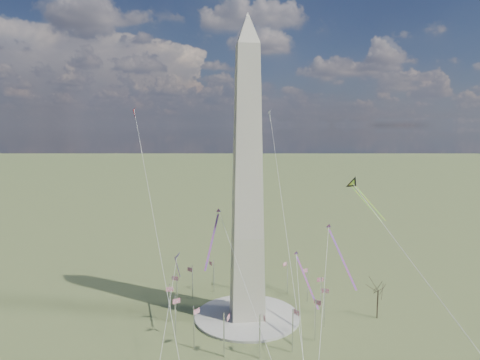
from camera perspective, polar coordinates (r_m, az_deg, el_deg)
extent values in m
plane|color=#496130|center=(154.07, 0.95, -17.84)|extent=(2000.00, 2000.00, 0.00)
cylinder|color=#B2AFA3|center=(153.90, 0.95, -17.70)|extent=(36.00, 36.00, 0.80)
pyramid|color=#BDB2A6|center=(142.74, 1.04, 19.58)|extent=(9.90, 9.90, 10.00)
cylinder|color=silver|center=(156.86, 10.74, -14.91)|extent=(0.36, 0.36, 13.00)
cube|color=red|center=(156.10, 10.64, -12.93)|extent=(2.40, 0.08, 1.50)
cylinder|color=silver|center=(165.16, 9.00, -13.70)|extent=(0.36, 0.36, 13.00)
cube|color=red|center=(164.30, 8.75, -11.85)|extent=(2.25, 0.99, 1.50)
cylinder|color=silver|center=(171.44, 6.35, -12.86)|extent=(0.36, 0.36, 13.00)
cube|color=red|center=(170.34, 6.00, -11.10)|extent=(1.75, 1.75, 1.50)
cylinder|color=silver|center=(175.00, 3.16, -12.40)|extent=(0.36, 0.36, 13.00)
cube|color=red|center=(173.56, 2.75, -10.71)|extent=(0.99, 2.25, 1.50)
cylinder|color=silver|center=(175.47, -0.23, -12.33)|extent=(0.36, 0.36, 13.00)
cube|color=red|center=(173.62, -0.66, -10.70)|extent=(0.08, 2.40, 1.50)
cylinder|color=silver|center=(172.80, -3.51, -12.66)|extent=(0.36, 0.36, 13.00)
cube|color=red|center=(170.54, -3.93, -11.05)|extent=(0.99, 2.25, 1.50)
cylinder|color=silver|center=(167.27, -6.36, -13.38)|extent=(0.36, 0.36, 13.00)
cube|color=red|center=(164.61, -6.71, -11.77)|extent=(1.75, 1.75, 1.50)
cylinder|color=silver|center=(159.48, -8.42, -14.47)|extent=(0.36, 0.36, 13.00)
cube|color=red|center=(156.48, -8.65, -12.84)|extent=(2.25, 0.99, 1.50)
cylinder|color=silver|center=(150.36, -9.30, -15.88)|extent=(0.36, 0.36, 13.00)
cube|color=red|center=(147.15, -9.36, -14.18)|extent=(2.40, 0.08, 1.50)
cylinder|color=silver|center=(141.19, -8.63, -17.46)|extent=(0.36, 0.36, 13.00)
cube|color=red|center=(137.94, -8.47, -15.67)|extent=(2.25, 0.99, 1.50)
cylinder|color=silver|center=(133.49, -6.18, -18.95)|extent=(0.36, 0.36, 13.00)
cube|color=red|center=(130.41, -5.79, -17.03)|extent=(1.75, 1.75, 1.50)
cylinder|color=silver|center=(128.79, -2.15, -19.94)|extent=(0.36, 0.36, 13.00)
cube|color=red|center=(126.10, -1.57, -17.88)|extent=(0.99, 2.25, 1.50)
cylinder|color=silver|center=(128.15, 2.65, -20.10)|extent=(0.36, 0.36, 13.00)
cube|color=red|center=(126.00, 3.28, -17.91)|extent=(0.08, 2.40, 1.50)
cylinder|color=silver|center=(131.72, 7.03, -19.34)|extent=(0.36, 0.36, 13.00)
cube|color=red|center=(130.15, 7.55, -17.11)|extent=(0.99, 2.25, 1.50)
cylinder|color=silver|center=(138.68, 10.00, -17.97)|extent=(0.36, 0.36, 13.00)
cube|color=red|center=(137.57, 10.32, -15.78)|extent=(1.75, 1.75, 1.50)
cylinder|color=silver|center=(147.58, 11.19, -16.39)|extent=(0.36, 0.36, 13.00)
cube|color=red|center=(146.75, 11.29, -14.29)|extent=(2.25, 0.99, 1.50)
cylinder|color=#49382C|center=(158.59, 17.86, -15.47)|extent=(0.46, 0.46, 10.01)
cube|color=#DAB20B|center=(158.35, 16.96, -2.93)|extent=(6.10, 13.53, 10.19)
cube|color=#DAB20B|center=(157.02, 16.49, -3.00)|extent=(6.10, 13.53, 10.19)
cube|color=navy|center=(143.89, -8.37, -9.98)|extent=(1.93, 2.91, 2.26)
cube|color=red|center=(145.04, -8.34, -11.38)|extent=(1.84, 2.52, 7.81)
cube|color=red|center=(131.86, 13.44, -10.08)|extent=(2.01, 19.67, 12.33)
cube|color=red|center=(138.08, -3.75, -8.07)|extent=(6.06, 20.14, 12.98)
cube|color=red|center=(146.90, 8.91, -13.21)|extent=(3.03, 18.40, 11.58)
cube|color=red|center=(169.96, -13.94, 9.13)|extent=(1.18, 1.82, 1.45)
cube|color=red|center=(169.91, -13.92, 8.60)|extent=(0.84, 1.21, 3.32)
cube|color=white|center=(185.61, 3.96, 9.07)|extent=(1.71, 2.44, 1.85)
cube|color=white|center=(185.56, 3.96, 8.45)|extent=(1.28, 1.32, 4.25)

